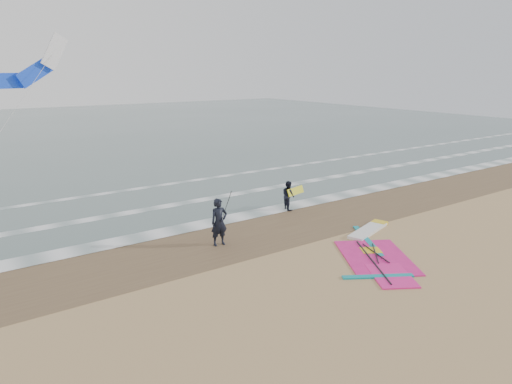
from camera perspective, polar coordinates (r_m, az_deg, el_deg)
ground at (r=16.95m, az=12.80°, el=-10.33°), size 120.00×120.00×0.00m
sea_water at (r=59.77m, az=-23.26°, el=6.95°), size 120.00×80.00×0.02m
wet_sand_band at (r=21.11m, az=0.83°, el=-4.76°), size 120.00×5.00×0.01m
foam_waterline at (r=24.68m, az=-5.13°, el=-1.81°), size 120.00×9.15×0.02m
windsurf_rig at (r=19.47m, az=14.65°, el=-6.92°), size 6.05×5.73×0.15m
person_standing at (r=19.10m, az=-4.64°, el=-3.78°), size 0.77×0.53×2.02m
person_walking at (r=23.99m, az=4.07°, el=-0.43°), size 0.71×0.84×1.55m
held_pole at (r=19.09m, az=-3.89°, el=-2.28°), size 0.17×0.86×1.82m
carried_kiteboard at (r=24.10m, az=4.97°, el=0.14°), size 1.30×0.51×0.39m
surf_kite at (r=25.73m, az=-29.21°, el=13.59°), size 6.82×4.22×8.01m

